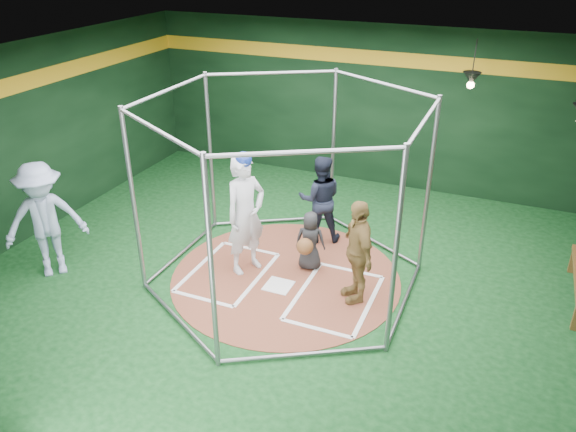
% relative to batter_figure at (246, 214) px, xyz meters
% --- Properties ---
extents(room_shell, '(10.10, 9.10, 3.53)m').
position_rel_batter_figure_xyz_m(room_shell, '(0.70, 0.01, 0.70)').
color(room_shell, '#0B3412').
rests_on(room_shell, ground).
extents(clay_disc, '(3.80, 3.80, 0.01)m').
position_rel_batter_figure_xyz_m(clay_disc, '(0.70, 0.01, -1.05)').
color(clay_disc, brown).
rests_on(clay_disc, ground).
extents(home_plate, '(0.43, 0.43, 0.01)m').
position_rel_batter_figure_xyz_m(home_plate, '(0.70, -0.29, -1.04)').
color(home_plate, white).
rests_on(home_plate, clay_disc).
extents(batter_box_left, '(1.17, 1.77, 0.01)m').
position_rel_batter_figure_xyz_m(batter_box_left, '(-0.25, -0.24, -1.04)').
color(batter_box_left, white).
rests_on(batter_box_left, clay_disc).
extents(batter_box_right, '(1.17, 1.77, 0.01)m').
position_rel_batter_figure_xyz_m(batter_box_right, '(1.65, -0.24, -1.04)').
color(batter_box_right, white).
rests_on(batter_box_right, clay_disc).
extents(batting_cage, '(4.05, 4.67, 3.00)m').
position_rel_batter_figure_xyz_m(batting_cage, '(0.70, 0.01, 0.45)').
color(batting_cage, gray).
rests_on(batting_cage, ground).
extents(pendant_lamp_near, '(0.34, 0.34, 0.90)m').
position_rel_batter_figure_xyz_m(pendant_lamp_near, '(2.90, 3.61, 1.69)').
color(pendant_lamp_near, black).
rests_on(pendant_lamp_near, room_shell).
extents(batter_figure, '(0.77, 0.88, 2.11)m').
position_rel_batter_figure_xyz_m(batter_figure, '(0.00, 0.00, 0.00)').
color(batter_figure, silver).
rests_on(batter_figure, clay_disc).
extents(visitor_leopard, '(0.90, 1.04, 1.67)m').
position_rel_batter_figure_xyz_m(visitor_leopard, '(1.93, -0.11, -0.21)').
color(visitor_leopard, '#B08C4B').
rests_on(visitor_leopard, clay_disc).
extents(catcher_figure, '(0.57, 0.61, 1.04)m').
position_rel_batter_figure_xyz_m(catcher_figure, '(0.97, 0.42, -0.52)').
color(catcher_figure, black).
rests_on(catcher_figure, clay_disc).
extents(umpire, '(0.98, 0.88, 1.64)m').
position_rel_batter_figure_xyz_m(umpire, '(0.77, 1.45, -0.22)').
color(umpire, black).
rests_on(umpire, clay_disc).
extents(bystander_blue, '(1.41, 1.43, 1.98)m').
position_rel_batter_figure_xyz_m(bystander_blue, '(-2.95, -1.35, -0.07)').
color(bystander_blue, '#9AAACB').
rests_on(bystander_blue, ground).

